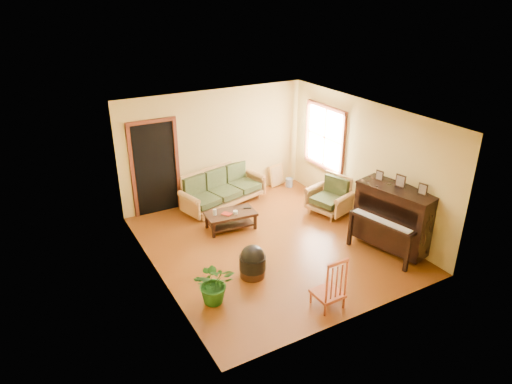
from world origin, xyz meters
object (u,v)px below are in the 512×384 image
footstool (253,265)px  potted_plant (215,283)px  sofa (224,188)px  red_chair (329,281)px  coffee_table (231,220)px  armchair (329,196)px  ceramic_crock (289,183)px  piano (394,219)px

footstool → potted_plant: size_ratio=0.65×
sofa → footstool: 2.93m
sofa → red_chair: red_chair is taller
coffee_table → red_chair: bearing=-86.1°
sofa → armchair: 2.39m
coffee_table → ceramic_crock: bearing=28.7°
ceramic_crock → potted_plant: bearing=-137.3°
footstool → potted_plant: 0.95m
sofa → potted_plant: (-1.67, -3.14, -0.07)m
red_chair → potted_plant: bearing=146.9°
coffee_table → ceramic_crock: size_ratio=4.61×
ceramic_crock → footstool: bearing=-132.3°
armchair → coffee_table: bearing=152.1°
ceramic_crock → potted_plant: 4.87m
potted_plant → red_chair: bearing=-32.5°
sofa → coffee_table: 1.17m
red_chair → ceramic_crock: 4.75m
coffee_table → potted_plant: (-1.31, -2.06, 0.17)m
piano → sofa: bearing=108.3°
coffee_table → piano: bearing=-43.6°
coffee_table → armchair: size_ratio=1.21×
piano → red_chair: 2.28m
armchair → potted_plant: armchair is taller
red_chair → potted_plant: red_chair is taller
ceramic_crock → coffee_table: bearing=-151.3°
coffee_table → footstool: 1.78m
sofa → coffee_table: sofa is taller
coffee_table → red_chair: (0.21, -3.02, 0.28)m
footstool → potted_plant: bearing=-159.1°
piano → potted_plant: piano is taller
coffee_table → piano: (2.34, -2.23, 0.45)m
coffee_table → footstool: (-0.43, -1.73, 0.04)m
coffee_table → ceramic_crock: 2.58m
piano → ceramic_crock: (-0.08, 3.47, -0.53)m
sofa → armchair: (1.85, -1.52, -0.01)m
armchair → red_chair: size_ratio=0.92×
coffee_table → sofa: bearing=71.6°
footstool → potted_plant: (-0.87, -0.33, 0.14)m
coffee_table → armchair: (2.21, -0.43, 0.24)m
sofa → red_chair: bearing=-106.6°
red_chair → coffee_table: bearing=93.2°
armchair → red_chair: bearing=-144.7°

